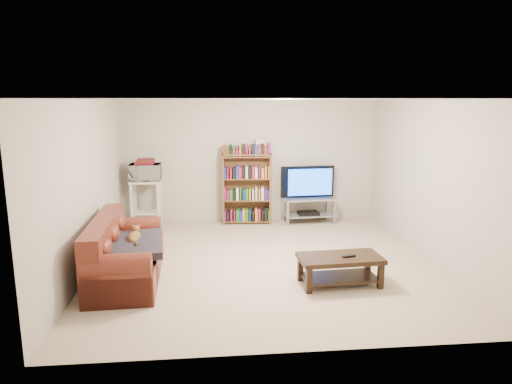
{
  "coord_description": "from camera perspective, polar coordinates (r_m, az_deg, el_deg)",
  "views": [
    {
      "loc": [
        -0.76,
        -6.44,
        2.38
      ],
      "look_at": [
        -0.1,
        0.4,
        1.0
      ],
      "focal_mm": 32.0,
      "sensor_mm": 36.0,
      "label": 1
    }
  ],
  "objects": [
    {
      "name": "dvd_player",
      "position": [
        9.11,
        6.54,
        -2.63
      ],
      "size": [
        0.42,
        0.31,
        0.06
      ],
      "primitive_type": "cube",
      "rotation": [
        0.0,
        0.0,
        0.07
      ],
      "color": "black",
      "rests_on": "tv_stand"
    },
    {
      "name": "cat",
      "position": [
        6.43,
        -14.98,
        -5.48
      ],
      "size": [
        0.24,
        0.54,
        0.16
      ],
      "primitive_type": null,
      "rotation": [
        0.0,
        0.0,
        0.04
      ],
      "color": "brown",
      "rests_on": "sofa"
    },
    {
      "name": "sofa",
      "position": [
        6.49,
        -16.46,
        -7.84
      ],
      "size": [
        0.93,
        1.99,
        0.84
      ],
      "rotation": [
        0.0,
        0.0,
        0.04
      ],
      "color": "maroon",
      "rests_on": "floor"
    },
    {
      "name": "coffee_table",
      "position": [
        6.14,
        10.45,
        -8.94
      ],
      "size": [
        1.11,
        0.61,
        0.39
      ],
      "rotation": [
        0.0,
        0.0,
        0.07
      ],
      "color": "black",
      "rests_on": "floor"
    },
    {
      "name": "television",
      "position": [
        8.99,
        6.63,
        1.2
      ],
      "size": [
        1.08,
        0.22,
        0.62
      ],
      "primitive_type": "imported",
      "rotation": [
        0.0,
        0.0,
        3.21
      ],
      "color": "black",
      "rests_on": "tv_stand"
    },
    {
      "name": "wall_right",
      "position": [
        7.32,
        21.04,
        1.31
      ],
      "size": [
        0.0,
        5.0,
        5.0
      ],
      "primitive_type": "plane",
      "rotation": [
        1.57,
        0.0,
        -1.57
      ],
      "color": "beige",
      "rests_on": "ground"
    },
    {
      "name": "floor",
      "position": [
        6.91,
        1.16,
        -8.8
      ],
      "size": [
        5.0,
        5.0,
        0.0
      ],
      "primitive_type": "plane",
      "color": "#C7B094",
      "rests_on": "ground"
    },
    {
      "name": "wall_back",
      "position": [
        9.05,
        -0.65,
        3.86
      ],
      "size": [
        5.0,
        0.0,
        5.0
      ],
      "primitive_type": "plane",
      "rotation": [
        1.57,
        0.0,
        0.0
      ],
      "color": "beige",
      "rests_on": "ground"
    },
    {
      "name": "microwave",
      "position": [
        8.76,
        -13.68,
        2.41
      ],
      "size": [
        0.57,
        0.39,
        0.31
      ],
      "primitive_type": "imported",
      "rotation": [
        0.0,
        0.0,
        -0.02
      ],
      "color": "silver",
      "rests_on": "microwave_stand"
    },
    {
      "name": "ceiling",
      "position": [
        6.49,
        1.24,
        11.52
      ],
      "size": [
        5.0,
        5.0,
        0.0
      ],
      "primitive_type": "plane",
      "rotation": [
        3.14,
        0.0,
        0.0
      ],
      "color": "white",
      "rests_on": "ground"
    },
    {
      "name": "shelf_clutter",
      "position": [
        8.82,
        -0.54,
        5.51
      ],
      "size": [
        0.71,
        0.23,
        0.28
      ],
      "rotation": [
        0.0,
        0.0,
        -0.07
      ],
      "color": "silver",
      "rests_on": "bookshelf"
    },
    {
      "name": "tv_stand",
      "position": [
        9.08,
        6.56,
        -1.72
      ],
      "size": [
        1.03,
        0.52,
        0.5
      ],
      "rotation": [
        0.0,
        0.0,
        0.07
      ],
      "color": "#999EA3",
      "rests_on": "floor"
    },
    {
      "name": "bookshelf",
      "position": [
        8.92,
        -1.16,
        0.55
      ],
      "size": [
        0.97,
        0.36,
        1.38
      ],
      "rotation": [
        0.0,
        0.0,
        -0.07
      ],
      "color": "brown",
      "rests_on": "floor"
    },
    {
      "name": "game_boxes",
      "position": [
        8.73,
        -13.74,
        3.58
      ],
      "size": [
        0.34,
        0.3,
        0.05
      ],
      "primitive_type": "cube",
      "rotation": [
        0.0,
        0.0,
        -0.02
      ],
      "color": "maroon",
      "rests_on": "microwave"
    },
    {
      "name": "remote",
      "position": [
        6.09,
        11.52,
        -7.86
      ],
      "size": [
        0.18,
        0.09,
        0.02
      ],
      "primitive_type": "cube",
      "rotation": [
        0.0,
        0.0,
        0.22
      ],
      "color": "black",
      "rests_on": "coffee_table"
    },
    {
      "name": "blanket",
      "position": [
        6.27,
        -15.14,
        -6.47
      ],
      "size": [
        0.87,
        1.07,
        0.18
      ],
      "primitive_type": "cube",
      "rotation": [
        0.05,
        -0.04,
        0.12
      ],
      "color": "#28242D",
      "rests_on": "sofa"
    },
    {
      "name": "wall_front",
      "position": [
        4.19,
        5.21,
        -5.08
      ],
      "size": [
        5.0,
        0.0,
        5.0
      ],
      "primitive_type": "plane",
      "rotation": [
        -1.57,
        0.0,
        0.0
      ],
      "color": "beige",
      "rests_on": "ground"
    },
    {
      "name": "wall_left",
      "position": [
        6.78,
        -20.29,
        0.61
      ],
      "size": [
        0.0,
        5.0,
        5.0
      ],
      "primitive_type": "plane",
      "rotation": [
        1.57,
        0.0,
        1.57
      ],
      "color": "beige",
      "rests_on": "ground"
    },
    {
      "name": "microwave_stand",
      "position": [
        8.84,
        -13.54,
        -0.69
      ],
      "size": [
        0.58,
        0.42,
        0.91
      ],
      "rotation": [
        0.0,
        0.0,
        -0.02
      ],
      "color": "silver",
      "rests_on": "floor"
    }
  ]
}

